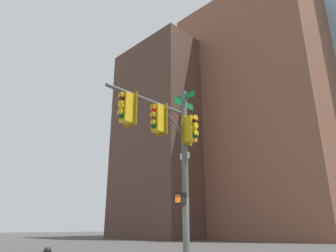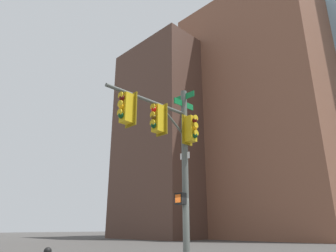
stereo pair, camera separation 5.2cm
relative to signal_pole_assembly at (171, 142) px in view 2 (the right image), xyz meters
The scene contains 3 objects.
signal_pole_assembly is the anchor object (origin of this frame).
building_brick_nearside 40.70m from the signal_pole_assembly, 20.40° to the left, with size 20.02×20.80×36.56m, color brown.
building_brick_midblock 40.23m from the signal_pole_assembly, 41.74° to the left, with size 19.42×14.04×30.32m, color #4C3328.
Camera 2 is at (-7.93, -7.25, 1.50)m, focal length 32.26 mm.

